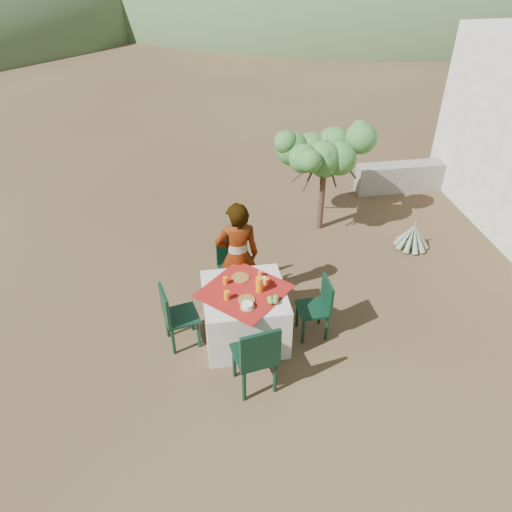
{
  "coord_description": "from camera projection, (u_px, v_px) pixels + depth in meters",
  "views": [
    {
      "loc": [
        -1.04,
        -4.9,
        4.68
      ],
      "look_at": [
        -0.21,
        0.23,
        0.98
      ],
      "focal_mm": 35.0,
      "sensor_mm": 36.0,
      "label": 1
    }
  ],
  "objects": [
    {
      "name": "white_bowl",
      "position": [
        247.0,
        305.0,
        5.88
      ],
      "size": [
        0.14,
        0.14,
        0.05
      ],
      "primitive_type": "cylinder",
      "color": "white",
      "rests_on": "bowl_plate"
    },
    {
      "name": "glass_far",
      "position": [
        225.0,
        281.0,
        6.24
      ],
      "size": [
        0.06,
        0.06,
        0.1
      ],
      "primitive_type": "cylinder",
      "color": "orange",
      "rests_on": "table"
    },
    {
      "name": "glass_near",
      "position": [
        227.0,
        295.0,
        5.99
      ],
      "size": [
        0.07,
        0.07,
        0.12
      ],
      "primitive_type": "cylinder",
      "color": "orange",
      "rests_on": "table"
    },
    {
      "name": "person",
      "position": [
        238.0,
        256.0,
        6.67
      ],
      "size": [
        0.6,
        0.4,
        1.62
      ],
      "primitive_type": "imported",
      "rotation": [
        0.0,
        0.0,
        3.17
      ],
      "color": "#8C6651",
      "rests_on": "ground"
    },
    {
      "name": "chair_left",
      "position": [
        175.0,
        314.0,
        6.2
      ],
      "size": [
        0.49,
        0.49,
        0.89
      ],
      "rotation": [
        0.0,
        0.0,
        1.79
      ],
      "color": "black",
      "rests_on": "ground"
    },
    {
      "name": "plate_far",
      "position": [
        240.0,
        278.0,
        6.36
      ],
      "size": [
        0.23,
        0.23,
        0.01
      ],
      "primitive_type": "cylinder",
      "color": "brown",
      "rests_on": "table"
    },
    {
      "name": "shrub_tree",
      "position": [
        327.0,
        157.0,
        8.07
      ],
      "size": [
        1.41,
        1.38,
        1.65
      ],
      "color": "#4D3626",
      "rests_on": "ground"
    },
    {
      "name": "jar_right",
      "position": [
        260.0,
        274.0,
        6.36
      ],
      "size": [
        0.05,
        0.05,
        0.08
      ],
      "primitive_type": "cylinder",
      "color": "orange",
      "rests_on": "table"
    },
    {
      "name": "ground",
      "position": [
        274.0,
        323.0,
        6.79
      ],
      "size": [
        160.0,
        160.0,
        0.0
      ],
      "primitive_type": "plane",
      "color": "#3D281B",
      "rests_on": "ground"
    },
    {
      "name": "jar_left",
      "position": [
        267.0,
        281.0,
        6.23
      ],
      "size": [
        0.06,
        0.06,
        0.09
      ],
      "primitive_type": "cylinder",
      "color": "orange",
      "rests_on": "table"
    },
    {
      "name": "stone_wall",
      "position": [
        421.0,
        176.0,
        9.83
      ],
      "size": [
        2.6,
        0.35,
        0.55
      ],
      "primitive_type": "cube",
      "color": "gray",
      "rests_on": "ground"
    },
    {
      "name": "agave",
      "position": [
        413.0,
        237.0,
        8.17
      ],
      "size": [
        0.56,
        0.57,
        0.6
      ],
      "rotation": [
        0.0,
        0.0,
        -0.42
      ],
      "color": "gray",
      "rests_on": "ground"
    },
    {
      "name": "napkin_holder",
      "position": [
        263.0,
        280.0,
        6.26
      ],
      "size": [
        0.07,
        0.05,
        0.09
      ],
      "primitive_type": "cube",
      "rotation": [
        0.0,
        0.0,
        -0.23
      ],
      "color": "white",
      "rests_on": "table"
    },
    {
      "name": "chair_far",
      "position": [
        233.0,
        264.0,
        7.08
      ],
      "size": [
        0.47,
        0.47,
        0.87
      ],
      "rotation": [
        0.0,
        0.0,
        0.2
      ],
      "color": "black",
      "rests_on": "ground"
    },
    {
      "name": "table",
      "position": [
        245.0,
        314.0,
        6.38
      ],
      "size": [
        1.3,
        1.3,
        0.76
      ],
      "color": "silver",
      "rests_on": "ground"
    },
    {
      "name": "fruit_cluster",
      "position": [
        273.0,
        300.0,
        5.96
      ],
      "size": [
        0.15,
        0.14,
        0.07
      ],
      "color": "olive",
      "rests_on": "table"
    },
    {
      "name": "chair_near",
      "position": [
        257.0,
        356.0,
        5.55
      ],
      "size": [
        0.54,
        0.54,
        1.0
      ],
      "rotation": [
        0.0,
        0.0,
        3.32
      ],
      "color": "black",
      "rests_on": "ground"
    },
    {
      "name": "bowl_plate",
      "position": [
        247.0,
        307.0,
        5.89
      ],
      "size": [
        0.18,
        0.18,
        0.01
      ],
      "primitive_type": "cylinder",
      "color": "brown",
      "rests_on": "table"
    },
    {
      "name": "chair_right",
      "position": [
        318.0,
        305.0,
        6.38
      ],
      "size": [
        0.4,
        0.4,
        0.84
      ],
      "rotation": [
        0.0,
        0.0,
        4.74
      ],
      "color": "black",
      "rests_on": "ground"
    },
    {
      "name": "plate_near",
      "position": [
        246.0,
        300.0,
        6.0
      ],
      "size": [
        0.21,
        0.21,
        0.01
      ],
      "primitive_type": "cylinder",
      "color": "brown",
      "rests_on": "table"
    },
    {
      "name": "juice_pitcher",
      "position": [
        259.0,
        285.0,
        6.09
      ],
      "size": [
        0.09,
        0.09,
        0.2
      ],
      "primitive_type": "cylinder",
      "color": "orange",
      "rests_on": "table"
    }
  ]
}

